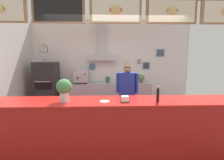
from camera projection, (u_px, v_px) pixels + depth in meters
name	position (u px, v px, depth m)	size (l,w,h in m)	color
ground_plane	(115.00, 143.00, 3.40)	(6.40, 6.40, 0.00)	#3F3A38
back_wall_assembly	(111.00, 63.00, 5.54)	(5.33, 2.79, 2.98)	#9E9E99
service_counter	(116.00, 129.00, 2.89)	(4.61, 0.71, 1.03)	red
back_prep_counter	(107.00, 97.00, 5.45)	(2.79, 0.61, 0.94)	#A3A5AD
pizza_oven	(47.00, 88.00, 5.08)	(0.65, 0.65, 1.72)	#232326
shop_worker	(127.00, 95.00, 4.07)	(0.53, 0.31, 1.56)	#232328
espresso_machine	(82.00, 76.00, 5.30)	(0.45, 0.47, 0.43)	#B7BABF
potted_thyme	(108.00, 79.00, 5.40)	(0.17, 0.17, 0.20)	#4C4C51
potted_rosemary	(141.00, 78.00, 5.43)	(0.23, 0.23, 0.28)	#4C4C51
potted_basil	(131.00, 77.00, 5.40)	(0.26, 0.26, 0.31)	#4C4C51
basil_vase	(64.00, 89.00, 2.69)	(0.25, 0.25, 0.38)	silver
napkin_holder	(125.00, 99.00, 2.71)	(0.14, 0.14, 0.11)	#262628
condiment_plate	(105.00, 101.00, 2.71)	(0.16, 0.16, 0.01)	white
pepper_grinder	(158.00, 94.00, 2.69)	(0.05, 0.05, 0.26)	black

